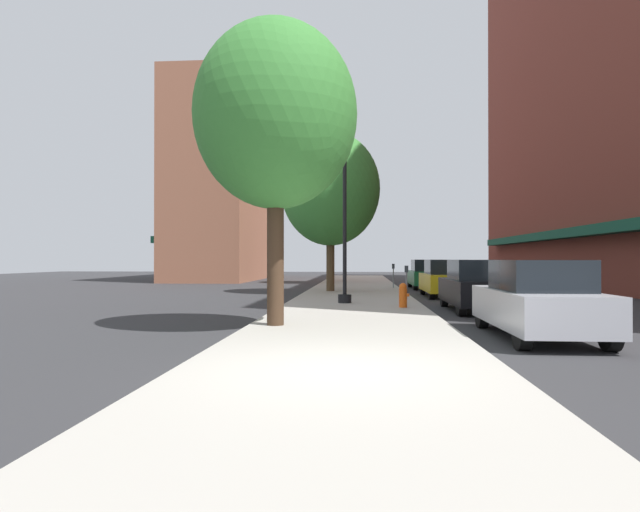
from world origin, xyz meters
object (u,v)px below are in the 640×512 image
parking_meter_near (406,278)px  tree_far (331,208)px  car_silver (537,300)px  lamppost (345,217)px  car_black (477,286)px  car_yellow (445,279)px  tree_near (275,116)px  tree_mid (330,189)px  fire_hydrant (403,295)px  parking_meter_far (393,273)px  car_green (426,275)px

parking_meter_near → tree_far: 16.91m
tree_far → car_silver: size_ratio=1.75×
lamppost → tree_far: (-1.50, 17.81, 2.02)m
car_black → car_yellow: same height
lamppost → tree_near: bearing=-102.6°
tree_mid → car_silver: (5.21, -14.42, -4.33)m
tree_mid → lamppost: bearing=-82.6°
fire_hydrant → car_yellow: car_yellow is taller
parking_meter_far → tree_far: 9.57m
lamppost → car_yellow: bearing=49.3°
fire_hydrant → parking_meter_near: 3.58m
tree_far → car_green: tree_far is taller
car_black → car_green: size_ratio=1.00×
tree_near → tree_far: (-0.05, 24.28, 0.15)m
car_green → car_yellow: bearing=-88.5°
tree_near → tree_mid: size_ratio=0.92×
parking_meter_far → tree_far: tree_far is taller
lamppost → tree_mid: tree_mid is taller
lamppost → car_yellow: lamppost is taller
car_yellow → car_green: same height
car_black → tree_near: bearing=-137.5°
car_silver → tree_far: bearing=103.1°
car_green → car_silver: bearing=-88.5°
tree_near → tree_mid: bearing=87.7°
parking_meter_far → tree_mid: bearing=-136.6°
parking_meter_near → fire_hydrant: bearing=-96.6°
tree_mid → tree_near: bearing=-92.3°
lamppost → car_black: lamppost is taller
parking_meter_far → tree_far: bearing=116.7°
car_black → car_yellow: bearing=91.6°
tree_far → car_yellow: size_ratio=1.75×
parking_meter_near → lamppost: bearing=-140.9°
tree_near → car_green: bearing=72.3°
parking_meter_far → lamppost: bearing=-103.0°
lamppost → fire_hydrant: size_ratio=7.47×
lamppost → car_yellow: 7.01m
parking_meter_far → tree_near: tree_near is taller
tree_mid → parking_meter_near: bearing=-57.8°
parking_meter_near → parking_meter_far: 8.25m
lamppost → tree_mid: (-0.91, 7.08, 1.93)m
parking_meter_far → tree_mid: 6.14m
fire_hydrant → parking_meter_near: parking_meter_near is taller
car_silver → tree_mid: bearing=110.0°
fire_hydrant → tree_near: bearing=-124.9°
tree_far → car_yellow: 14.74m
lamppost → car_green: 12.50m
fire_hydrant → tree_far: 20.29m
tree_far → car_green: (5.80, -6.31, -4.41)m
parking_meter_far → car_green: 2.37m
tree_mid → car_yellow: size_ratio=1.82×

